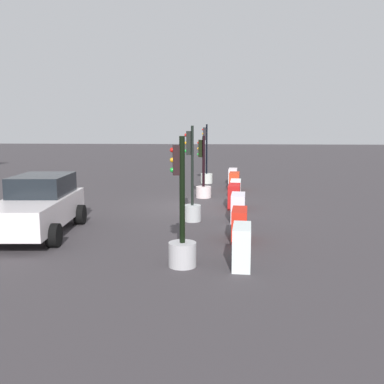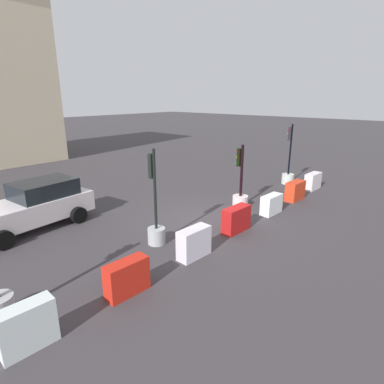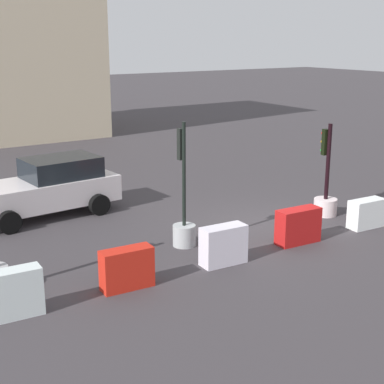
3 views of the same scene
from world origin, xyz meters
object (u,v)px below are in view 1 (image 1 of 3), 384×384
object	(u,v)px
traffic_light_1	(192,202)
construction_barrier_1	(239,225)
construction_barrier_4	(236,189)
construction_barrier_3	(234,196)
traffic_light_3	(206,173)
construction_barrier_2	(238,208)
car_white_van	(38,205)
construction_barrier_6	(233,176)
construction_barrier_5	(234,181)
traffic_light_0	(182,239)
construction_barrier_0	(242,246)
traffic_light_2	(203,185)

from	to	relation	value
traffic_light_1	construction_barrier_1	bearing A→B (deg)	-147.69
construction_barrier_4	construction_barrier_3	bearing A→B (deg)	177.21
traffic_light_3	construction_barrier_2	xyz separation A→B (m)	(-9.43, -1.42, -0.12)
traffic_light_1	construction_barrier_4	bearing A→B (deg)	-17.47
construction_barrier_4	car_white_van	world-z (taller)	car_white_van
construction_barrier_2	car_white_van	bearing A→B (deg)	109.64
traffic_light_1	construction_barrier_6	distance (m)	9.47
traffic_light_1	construction_barrier_1	world-z (taller)	traffic_light_1
construction_barrier_5	construction_barrier_2	bearing A→B (deg)	179.79
traffic_light_3	construction_barrier_1	distance (m)	11.92
construction_barrier_6	traffic_light_0	bearing A→B (deg)	174.49
construction_barrier_0	construction_barrier_2	distance (m)	4.67
traffic_light_1	car_white_van	xyz separation A→B (m)	(-1.94, 4.25, 0.18)
traffic_light_2	construction_barrier_5	distance (m)	2.77
construction_barrier_1	construction_barrier_2	bearing A→B (deg)	-0.79
traffic_light_0	traffic_light_2	world-z (taller)	traffic_light_0
construction_barrier_1	construction_barrier_4	size ratio (longest dim) A/B	1.04
traffic_light_1	construction_barrier_2	bearing A→B (deg)	-85.83
construction_barrier_0	construction_barrier_6	bearing A→B (deg)	-0.20
construction_barrier_2	construction_barrier_5	distance (m)	7.01
traffic_light_0	traffic_light_3	xyz separation A→B (m)	(14.15, 0.07, -0.04)
traffic_light_3	car_white_van	distance (m)	12.26
construction_barrier_4	traffic_light_0	bearing A→B (deg)	171.63
traffic_light_1	construction_barrier_2	distance (m)	1.50
construction_barrier_2	construction_barrier_3	xyz separation A→B (m)	(2.35, 0.08, -0.00)
traffic_light_2	traffic_light_3	world-z (taller)	traffic_light_3
construction_barrier_6	construction_barrier_1	bearing A→B (deg)	179.87
construction_barrier_2	construction_barrier_6	world-z (taller)	construction_barrier_2
traffic_light_0	traffic_light_2	bearing A→B (deg)	0.00
construction_barrier_2	construction_barrier_4	bearing A→B (deg)	-0.45
construction_barrier_6	construction_barrier_2	bearing A→B (deg)	-179.96
construction_barrier_3	construction_barrier_5	xyz separation A→B (m)	(4.66, -0.10, -0.02)
traffic_light_3	construction_barrier_4	world-z (taller)	traffic_light_3
traffic_light_0	traffic_light_3	size ratio (longest dim) A/B	0.90
construction_barrier_5	construction_barrier_6	xyz separation A→B (m)	(2.23, 0.03, -0.01)
traffic_light_3	construction_barrier_1	size ratio (longest dim) A/B	2.88
traffic_light_2	construction_barrier_5	size ratio (longest dim) A/B	2.44
traffic_light_1	traffic_light_2	size ratio (longest dim) A/B	1.16
traffic_light_2	traffic_light_0	bearing A→B (deg)	-180.00
construction_barrier_0	construction_barrier_6	world-z (taller)	construction_barrier_0
construction_barrier_6	car_white_van	world-z (taller)	car_white_van
construction_barrier_0	construction_barrier_4	xyz separation A→B (m)	(9.40, -0.09, -0.07)
construction_barrier_3	traffic_light_3	bearing A→B (deg)	10.76
construction_barrier_6	traffic_light_1	bearing A→B (deg)	171.02
construction_barrier_2	construction_barrier_5	bearing A→B (deg)	-0.21
construction_barrier_6	construction_barrier_4	bearing A→B (deg)	-179.44
construction_barrier_2	construction_barrier_3	distance (m)	2.35
construction_barrier_0	traffic_light_0	bearing A→B (deg)	92.23
traffic_light_1	construction_barrier_3	bearing A→B (deg)	-29.75
traffic_light_2	construction_barrier_4	world-z (taller)	traffic_light_2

